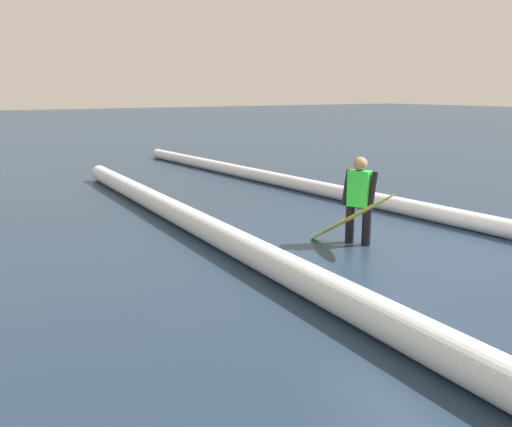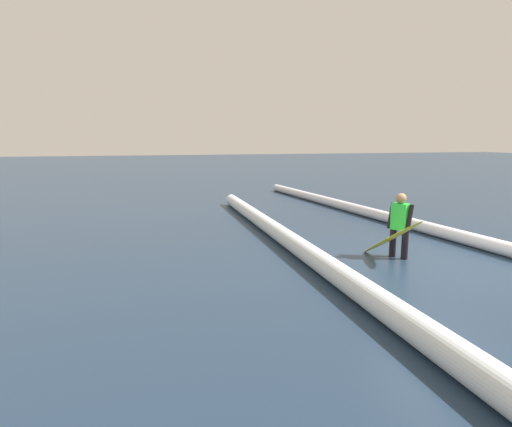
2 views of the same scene
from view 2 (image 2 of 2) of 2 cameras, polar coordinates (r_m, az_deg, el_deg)
ground_plane at (r=9.54m, az=23.71°, el=-6.35°), size 134.09×134.09×0.00m
surfer at (r=9.69m, az=18.25°, el=-1.10°), size 0.48×0.35×1.39m
surfboard at (r=9.48m, az=17.24°, el=-3.05°), size 1.59×0.57×1.00m
wave_crest_foreground at (r=11.54m, az=26.05°, el=-3.01°), size 24.07×1.29×0.33m
wave_crest_midground at (r=8.85m, az=7.23°, el=-5.44°), size 17.08×1.41×0.40m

